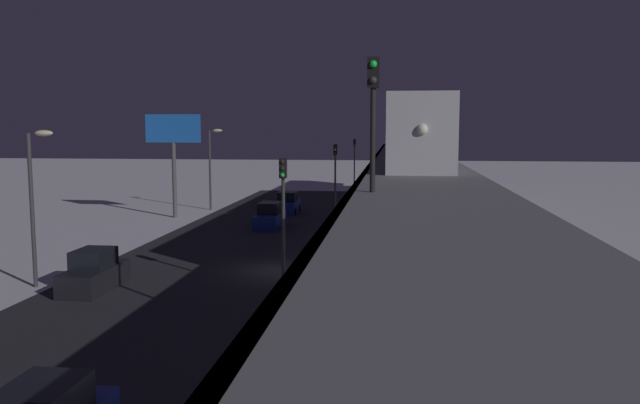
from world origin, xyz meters
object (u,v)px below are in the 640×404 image
traffic_light_far (354,157)px  rail_signal (373,101)px  traffic_light_mid (335,170)px  commercial_billboard (173,139)px  sedan_blue (288,205)px  traffic_light_near (283,207)px  subway_train (409,130)px  sedan_blue_3 (270,217)px  sedan_black (94,273)px

traffic_light_far → rail_signal: bearing=94.2°
traffic_light_mid → commercial_billboard: commercial_billboard is taller
rail_signal → traffic_light_mid: 34.88m
traffic_light_mid → sedan_blue: bearing=-38.2°
traffic_light_mid → commercial_billboard: bearing=0.8°
traffic_light_near → traffic_light_far: bearing=-90.0°
commercial_billboard → subway_train: bearing=-179.0°
sedan_blue → sedan_blue_3: size_ratio=0.95×
sedan_blue_3 → commercial_billboard: 11.95m
sedan_black → traffic_light_near: (-9.30, 0.32, 3.40)m
sedan_blue_3 → traffic_light_far: (-4.70, -29.90, 3.40)m
sedan_blue → traffic_light_near: size_ratio=0.68×
traffic_light_near → traffic_light_mid: size_ratio=1.00×
sedan_black → traffic_light_near: size_ratio=0.68×
traffic_light_near → sedan_black: bearing=-2.0°
traffic_light_far → commercial_billboard: size_ratio=0.72×
sedan_blue_3 → traffic_light_mid: 7.48m
sedan_blue → traffic_light_near: traffic_light_near is taller
subway_train → sedan_black: subway_train is taller
sedan_blue → commercial_billboard: bearing=-157.2°
sedan_blue_3 → traffic_light_far: bearing=81.1°
subway_train → traffic_light_far: 25.97m
sedan_black → traffic_light_near: traffic_light_near is taller
subway_train → sedan_black: 30.15m
sedan_blue → commercial_billboard: (9.27, 3.90, 6.04)m
traffic_light_mid → traffic_light_near: bearing=90.0°
rail_signal → sedan_blue: (9.04, -38.03, -7.77)m
sedan_blue → traffic_light_mid: (-4.70, 3.70, 3.41)m
sedan_blue → traffic_light_mid: traffic_light_mid is taller
traffic_light_near → traffic_light_mid: bearing=-90.0°
subway_train → sedan_blue: size_ratio=12.83×
traffic_light_far → sedan_blue: bearing=77.7°
sedan_black → traffic_light_far: size_ratio=0.68×
traffic_light_near → sedan_blue_3: bearing=-77.1°
sedan_black → traffic_light_mid: traffic_light_mid is taller
subway_train → traffic_light_mid: subway_train is taller
traffic_light_near → subway_train: bearing=-103.5°
subway_train → traffic_light_far: bearing=-76.4°
subway_train → traffic_light_far: subway_train is taller
sedan_blue_3 → traffic_light_near: 21.28m
traffic_light_mid → commercial_billboard: 14.22m
subway_train → rail_signal: size_ratio=13.87×
sedan_blue → sedan_blue_3: (0.00, 8.42, 0.01)m
subway_train → sedan_black: size_ratio=12.83×
rail_signal → sedan_blue_3: rail_signal is taller
traffic_light_far → sedan_black: bearing=79.5°
sedan_blue_3 → commercial_billboard: bearing=154.0°
sedan_blue_3 → sedan_blue: bearing=90.0°
sedan_black → commercial_billboard: size_ratio=0.49×
subway_train → commercial_billboard: subway_train is taller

